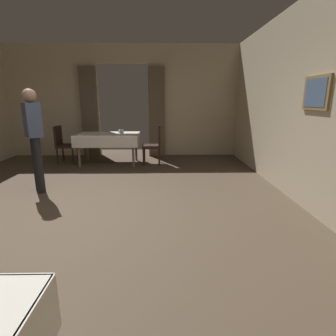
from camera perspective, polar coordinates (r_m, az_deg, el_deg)
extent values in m
plane|color=#4C3D2D|center=(3.88, -17.54, -9.64)|extent=(10.08, 10.08, 0.00)
cube|color=beige|center=(4.00, 31.50, 11.81)|extent=(0.12, 8.40, 3.00)
cube|color=#997F4C|center=(4.14, 29.35, 13.95)|extent=(0.03, 0.60, 0.45)
cube|color=slate|center=(4.13, 29.15, 13.98)|extent=(0.01, 0.49, 0.37)
cube|color=beige|center=(8.18, -23.57, 12.95)|extent=(2.50, 0.12, 3.00)
cube|color=beige|center=(7.65, 5.51, 14.03)|extent=(2.50, 0.12, 3.00)
cube|color=beige|center=(7.77, -9.98, 23.15)|extent=(1.40, 0.12, 0.50)
cube|color=brown|center=(7.73, -16.52, 11.33)|extent=(0.44, 0.14, 2.41)
cube|color=brown|center=(7.47, -2.47, 11.81)|extent=(0.44, 0.14, 2.41)
cylinder|color=#7A604C|center=(6.56, -18.67, 3.23)|extent=(0.06, 0.06, 0.71)
cylinder|color=#7A604C|center=(6.29, -7.52, 3.42)|extent=(0.06, 0.06, 0.71)
cylinder|color=#7A604C|center=(7.22, -17.04, 4.32)|extent=(0.06, 0.06, 0.71)
cylinder|color=#7A604C|center=(6.98, -6.90, 4.52)|extent=(0.06, 0.06, 0.71)
cube|color=#7A604C|center=(6.68, -12.78, 7.04)|extent=(1.43, 0.87, 0.03)
cube|color=silver|center=(6.68, -12.79, 7.21)|extent=(1.49, 0.93, 0.01)
cube|color=silver|center=(6.24, -13.55, 5.49)|extent=(1.49, 0.02, 0.27)
cube|color=silver|center=(7.14, -12.00, 6.64)|extent=(1.49, 0.02, 0.27)
cube|color=silver|center=(6.88, -18.86, 5.91)|extent=(0.02, 0.93, 0.27)
cube|color=silver|center=(6.59, -6.31, 6.24)|extent=(0.02, 0.93, 0.27)
cylinder|color=black|center=(6.43, -5.31, 2.41)|extent=(0.04, 0.04, 0.42)
cylinder|color=black|center=(6.81, -5.09, 3.07)|extent=(0.04, 0.04, 0.42)
cylinder|color=black|center=(6.42, -1.92, 2.43)|extent=(0.04, 0.04, 0.42)
cylinder|color=black|center=(6.79, -1.88, 3.09)|extent=(0.04, 0.04, 0.42)
cube|color=black|center=(6.57, -3.58, 4.69)|extent=(0.44, 0.44, 0.06)
cube|color=black|center=(6.52, -1.85, 6.91)|extent=(0.05, 0.42, 0.48)
cylinder|color=black|center=(7.25, -18.86, 3.04)|extent=(0.04, 0.04, 0.42)
cylinder|color=black|center=(6.89, -19.79, 2.42)|extent=(0.04, 0.04, 0.42)
cylinder|color=black|center=(7.37, -21.67, 2.98)|extent=(0.04, 0.04, 0.42)
cylinder|color=black|center=(7.02, -22.73, 2.36)|extent=(0.04, 0.04, 0.42)
cube|color=black|center=(7.09, -20.92, 4.49)|extent=(0.44, 0.44, 0.06)
cube|color=black|center=(7.13, -22.63, 6.45)|extent=(0.05, 0.42, 0.48)
cylinder|color=silver|center=(6.55, -9.89, 7.79)|extent=(0.08, 0.08, 0.12)
cylinder|color=silver|center=(6.83, -10.38, 7.87)|extent=(0.07, 0.07, 0.08)
cylinder|color=white|center=(6.55, -18.28, 6.81)|extent=(0.22, 0.22, 0.01)
cylinder|color=white|center=(6.92, -14.15, 7.46)|extent=(0.19, 0.19, 0.01)
cylinder|color=black|center=(4.93, -26.03, 0.48)|extent=(0.12, 0.12, 0.95)
cylinder|color=black|center=(5.11, -26.47, 0.85)|extent=(0.12, 0.12, 0.95)
cube|color=#3F4C66|center=(4.92, -27.23, 9.19)|extent=(0.39, 0.42, 0.55)
sphere|color=#9E755B|center=(4.91, -27.75, 13.65)|extent=(0.22, 0.22, 0.22)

